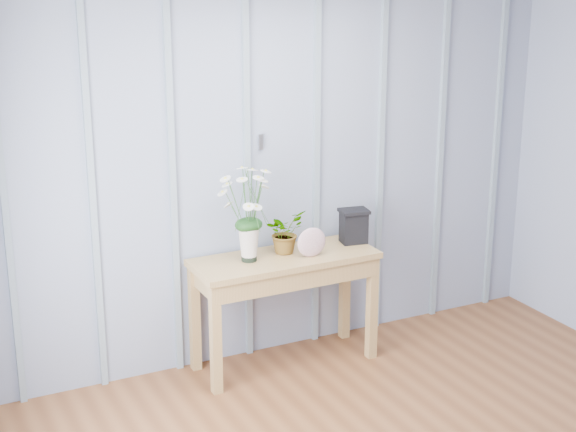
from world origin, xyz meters
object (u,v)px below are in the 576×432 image
felt_disc_vessel (312,242)px  carved_box (354,226)px  daisy_vase (248,202)px  sideboard (285,273)px

felt_disc_vessel → carved_box: (0.38, 0.12, 0.02)m
daisy_vase → carved_box: daisy_vase is taller
daisy_vase → felt_disc_vessel: daisy_vase is taller
sideboard → felt_disc_vessel: 0.27m
sideboard → felt_disc_vessel: bearing=-30.9°
sideboard → daisy_vase: size_ratio=1.96×
carved_box → daisy_vase: bearing=-178.7°
daisy_vase → carved_box: (0.77, 0.02, -0.27)m
daisy_vase → carved_box: 0.81m
daisy_vase → carved_box: bearing=1.3°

